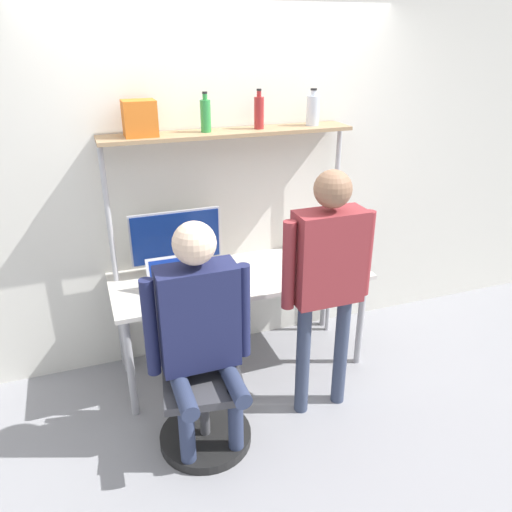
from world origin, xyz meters
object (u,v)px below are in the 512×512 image
object	(u,v)px
laptop	(173,283)
person_seated	(200,323)
person_standing	(328,267)
bottle_green	(206,115)
monitor	(176,240)
storage_box	(140,118)
office_chair	(203,399)
bottle_red	(259,112)
bottle_clear	(313,110)
cell_phone	(213,284)

from	to	relation	value
laptop	person_seated	world-z (taller)	person_seated
person_standing	bottle_green	xyz separation A→B (m)	(-0.50, 0.83, 0.79)
monitor	bottle_green	world-z (taller)	bottle_green
person_seated	storage_box	xyz separation A→B (m)	(-0.11, 0.88, 0.98)
office_chair	laptop	bearing A→B (deg)	94.35
bottle_red	storage_box	size ratio (longest dim) A/B	1.18
person_seated	storage_box	distance (m)	1.32
bottle_clear	person_seated	bearing A→B (deg)	-140.45
laptop	storage_box	distance (m)	1.06
person_seated	bottle_green	bearing A→B (deg)	70.92
monitor	storage_box	bearing A→B (deg)	166.19
laptop	cell_phone	distance (m)	0.28
office_chair	bottle_clear	size ratio (longest dim) A/B	3.71
laptop	office_chair	xyz separation A→B (m)	(0.04, -0.54, -0.53)
bottle_clear	person_standing	bearing A→B (deg)	-107.56
bottle_red	person_seated	bearing A→B (deg)	-127.28
person_seated	bottle_red	size ratio (longest dim) A/B	5.54
bottle_red	storage_box	xyz separation A→B (m)	(-0.78, 0.00, -0.00)
laptop	office_chair	distance (m)	0.76
laptop	bottle_clear	size ratio (longest dim) A/B	1.28
bottle_green	storage_box	bearing A→B (deg)	180.00
monitor	person_standing	bearing A→B (deg)	-46.15
bottle_clear	bottle_red	bearing A→B (deg)	180.00
person_seated	bottle_green	distance (m)	1.35
laptop	person_seated	xyz separation A→B (m)	(0.03, -0.58, 0.03)
person_standing	bottle_red	xyz separation A→B (m)	(-0.14, 0.83, 0.79)
person_standing	laptop	bearing A→B (deg)	148.10
cell_phone	person_standing	size ratio (longest dim) A/B	0.09
person_standing	bottle_green	bearing A→B (deg)	121.26
bottle_red	bottle_clear	xyz separation A→B (m)	(0.40, 0.00, -0.00)
cell_phone	bottle_red	world-z (taller)	bottle_red
laptop	bottle_clear	xyz separation A→B (m)	(1.10, 0.30, 1.01)
person_seated	person_standing	distance (m)	0.83
monitor	cell_phone	world-z (taller)	monitor
monitor	bottle_clear	size ratio (longest dim) A/B	2.53
person_standing	bottle_red	distance (m)	1.15
monitor	person_standing	size ratio (longest dim) A/B	0.39
bottle_green	storage_box	distance (m)	0.42
person_seated	bottle_red	distance (m)	1.48
person_seated	bottle_green	xyz separation A→B (m)	(0.30, 0.88, 0.98)
person_standing	bottle_clear	bearing A→B (deg)	72.44
laptop	bottle_green	distance (m)	1.11
office_chair	bottle_green	distance (m)	1.78
person_standing	bottle_clear	world-z (taller)	bottle_clear
bottle_green	bottle_clear	size ratio (longest dim) A/B	1.02
laptop	person_standing	world-z (taller)	person_standing
monitor	cell_phone	distance (m)	0.40
bottle_green	bottle_clear	bearing A→B (deg)	0.00
laptop	cell_phone	bearing A→B (deg)	2.09
person_seated	person_standing	size ratio (longest dim) A/B	0.88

